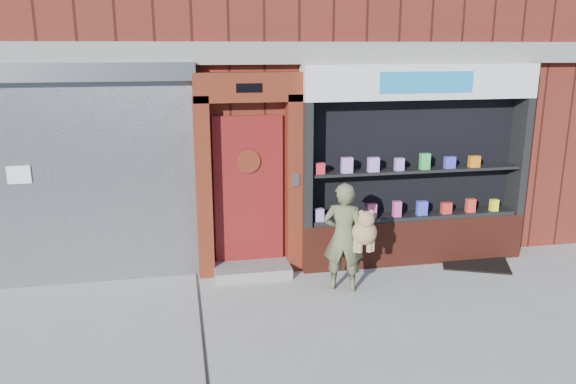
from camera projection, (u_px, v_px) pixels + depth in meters
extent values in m
plane|color=#9E9E99|center=(333.00, 325.00, 6.72)|extent=(80.00, 80.00, 0.00)
cube|color=maroon|center=(258.00, 8.00, 11.40)|extent=(12.00, 8.00, 8.00)
cube|color=gray|center=(300.00, 53.00, 7.74)|extent=(12.00, 0.16, 0.30)
cube|color=gray|center=(85.00, 186.00, 7.64)|extent=(3.00, 0.10, 2.80)
cube|color=slate|center=(73.00, 72.00, 7.20)|extent=(3.10, 0.30, 0.24)
cube|color=white|center=(19.00, 175.00, 7.38)|extent=(0.30, 0.01, 0.24)
cube|color=#611F10|center=(204.00, 189.00, 7.89)|extent=(0.22, 0.28, 2.60)
cube|color=#611F10|center=(294.00, 184.00, 8.13)|extent=(0.22, 0.28, 2.60)
cube|color=#611F10|center=(248.00, 87.00, 7.66)|extent=(1.50, 0.28, 0.40)
cube|color=black|center=(249.00, 88.00, 7.52)|extent=(0.35, 0.01, 0.12)
cube|color=maroon|center=(249.00, 191.00, 8.14)|extent=(1.00, 0.06, 2.20)
cylinder|color=black|center=(248.00, 161.00, 7.99)|extent=(0.28, 0.02, 0.28)
cylinder|color=#611F10|center=(248.00, 162.00, 7.98)|extent=(0.34, 0.02, 0.34)
cube|color=gray|center=(252.00, 270.00, 8.17)|extent=(1.10, 0.55, 0.15)
cube|color=slate|center=(296.00, 180.00, 7.97)|extent=(0.10, 0.02, 0.18)
cube|color=#5B2015|center=(412.00, 239.00, 8.66)|extent=(3.50, 0.40, 0.70)
cube|color=black|center=(306.00, 164.00, 8.03)|extent=(0.12, 0.40, 1.80)
cube|color=black|center=(519.00, 156.00, 8.67)|extent=(0.12, 0.40, 1.80)
cube|color=black|center=(411.00, 158.00, 8.52)|extent=(3.30, 0.03, 1.80)
cube|color=black|center=(413.00, 216.00, 8.57)|extent=(3.20, 0.36, 0.06)
cube|color=black|center=(416.00, 170.00, 8.39)|extent=(3.20, 0.36, 0.04)
cube|color=white|center=(421.00, 81.00, 8.06)|extent=(3.50, 0.40, 0.50)
cube|color=#1982C1|center=(427.00, 82.00, 7.86)|extent=(1.40, 0.01, 0.30)
cube|color=#BB80E7|center=(319.00, 215.00, 8.18)|extent=(0.12, 0.09, 0.19)
cube|color=yellow|center=(346.00, 213.00, 8.25)|extent=(0.16, 0.09, 0.20)
cube|color=#D34672|center=(371.00, 211.00, 8.33)|extent=(0.14, 0.09, 0.22)
cube|color=#CF4591|center=(397.00, 209.00, 8.40)|extent=(0.12, 0.09, 0.24)
cube|color=#3D45CF|center=(422.00, 208.00, 8.48)|extent=(0.16, 0.09, 0.22)
cube|color=red|center=(446.00, 208.00, 8.56)|extent=(0.15, 0.09, 0.18)
cube|color=red|center=(470.00, 205.00, 8.63)|extent=(0.13, 0.09, 0.21)
cube|color=#FFF91A|center=(494.00, 205.00, 8.71)|extent=(0.12, 0.09, 0.18)
cube|color=red|center=(320.00, 168.00, 8.00)|extent=(0.13, 0.09, 0.16)
cube|color=#C583EC|center=(347.00, 165.00, 8.07)|extent=(0.16, 0.09, 0.22)
cube|color=#C18AF8|center=(373.00, 165.00, 8.15)|extent=(0.16, 0.09, 0.21)
cube|color=#B27FE6|center=(399.00, 164.00, 8.23)|extent=(0.13, 0.09, 0.18)
cube|color=green|center=(425.00, 161.00, 8.29)|extent=(0.14, 0.09, 0.24)
cube|color=#4040DB|center=(450.00, 162.00, 8.38)|extent=(0.16, 0.09, 0.18)
cube|color=orange|center=(474.00, 161.00, 8.45)|extent=(0.16, 0.09, 0.17)
imported|color=#575C3C|center=(343.00, 237.00, 7.54)|extent=(0.64, 0.53, 1.51)
sphere|color=#96764B|center=(364.00, 232.00, 7.44)|extent=(0.33, 0.33, 0.33)
sphere|color=#96764B|center=(366.00, 219.00, 7.34)|extent=(0.22, 0.22, 0.22)
sphere|color=#96764B|center=(362.00, 213.00, 7.30)|extent=(0.08, 0.08, 0.08)
sphere|color=#96764B|center=(371.00, 212.00, 7.33)|extent=(0.08, 0.08, 0.08)
cylinder|color=#96764B|center=(356.00, 245.00, 7.46)|extent=(0.08, 0.08, 0.20)
cylinder|color=#96764B|center=(372.00, 244.00, 7.50)|extent=(0.08, 0.08, 0.20)
cylinder|color=#96764B|center=(360.00, 245.00, 7.45)|extent=(0.08, 0.08, 0.20)
cylinder|color=#96764B|center=(369.00, 244.00, 7.47)|extent=(0.08, 0.08, 0.20)
cube|color=black|center=(475.00, 263.00, 8.60)|extent=(1.16, 1.01, 0.02)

